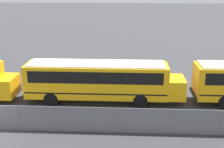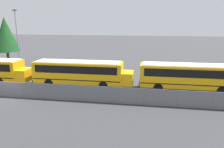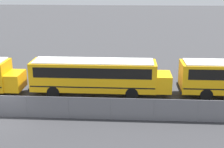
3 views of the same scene
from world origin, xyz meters
name	(u,v)px [view 3 (image 3 of 3)]	position (x,y,z in m)	size (l,w,h in m)	color
ground_plane	(7,117)	(0.00, 0.00, 0.00)	(200.00, 200.00, 0.00)	#38383A
fence	(6,106)	(0.00, 0.00, 0.84)	(111.95, 0.07, 1.64)	#9EA0A5
school_bus_4	(97,74)	(6.03, 4.92, 1.83)	(11.90, 2.50, 3.04)	#EDA80F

